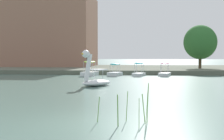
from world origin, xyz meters
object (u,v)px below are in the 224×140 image
at_px(swan_boat, 95,78).
at_px(pedal_boat_lime, 90,71).
at_px(pedal_boat_pink, 165,72).
at_px(pedal_boat_cyan, 139,72).
at_px(tree_broadleaf_behind_dock, 200,42).
at_px(pedal_boat_teal, 115,72).
at_px(parked_van, 77,60).

xyz_separation_m(swan_boat, pedal_boat_lime, (-2.11, 11.35, -0.13)).
bearing_deg(pedal_boat_pink, pedal_boat_cyan, -176.61).
xyz_separation_m(pedal_boat_cyan, tree_broadleaf_behind_dock, (8.35, 8.62, 3.62)).
xyz_separation_m(pedal_boat_pink, tree_broadleaf_behind_dock, (5.53, 8.46, 3.65)).
bearing_deg(pedal_boat_cyan, pedal_boat_lime, -178.34).
relative_size(pedal_boat_lime, tree_broadleaf_behind_dock, 0.43).
distance_m(pedal_boat_pink, pedal_boat_teal, 5.45).
distance_m(swan_boat, pedal_boat_lime, 11.54).
bearing_deg(tree_broadleaf_behind_dock, pedal_boat_teal, -141.62).
xyz_separation_m(pedal_boat_cyan, parked_van, (-9.35, 12.32, 1.14)).
relative_size(swan_boat, pedal_boat_pink, 1.20).
distance_m(pedal_boat_pink, tree_broadleaf_behind_dock, 10.74).
bearing_deg(swan_boat, pedal_boat_lime, 100.54).
relative_size(pedal_boat_pink, pedal_boat_teal, 1.05).
bearing_deg(tree_broadleaf_behind_dock, pedal_boat_lime, -147.48).
bearing_deg(pedal_boat_lime, pedal_boat_teal, 1.78).
height_order(pedal_boat_cyan, pedal_boat_teal, pedal_boat_cyan).
height_order(tree_broadleaf_behind_dock, parked_van, tree_broadleaf_behind_dock).
xyz_separation_m(pedal_boat_teal, parked_van, (-6.72, 12.39, 1.15)).
xyz_separation_m(pedal_boat_pink, pedal_boat_lime, (-8.24, -0.32, 0.08)).
height_order(pedal_boat_teal, pedal_boat_lime, pedal_boat_lime).
bearing_deg(pedal_boat_pink, pedal_boat_lime, -177.75).
bearing_deg(parked_van, pedal_boat_lime, -72.56).
distance_m(swan_boat, parked_van, 24.59).
bearing_deg(tree_broadleaf_behind_dock, pedal_boat_pink, -123.18).
height_order(pedal_boat_pink, tree_broadleaf_behind_dock, tree_broadleaf_behind_dock).
bearing_deg(pedal_boat_lime, pedal_boat_cyan, 1.66).
bearing_deg(pedal_boat_lime, pedal_boat_pink, 2.25).
bearing_deg(pedal_boat_teal, parked_van, 118.46).
bearing_deg(pedal_boat_lime, parked_van, 107.44).
height_order(pedal_boat_cyan, parked_van, parked_van).
bearing_deg(pedal_boat_teal, swan_boat, -93.43).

